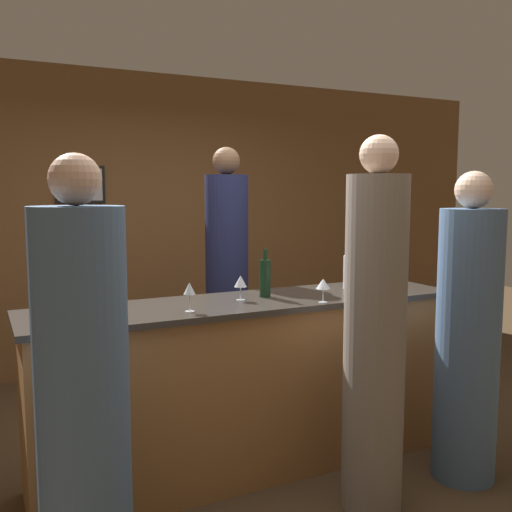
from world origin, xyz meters
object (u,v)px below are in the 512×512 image
(bartender, at_px, (227,291))
(guest_1, at_px, (83,398))
(guest_2, at_px, (468,339))
(guest_0, at_px, (375,338))
(ice_bucket, at_px, (356,272))
(wine_bottle_0, at_px, (265,277))

(bartender, bearing_deg, guest_1, 49.75)
(bartender, bearing_deg, guest_2, 119.91)
(guest_0, bearing_deg, ice_bucket, 60.64)
(guest_0, xyz_separation_m, ice_bucket, (0.42, 0.74, 0.23))
(guest_0, relative_size, ice_bucket, 8.97)
(bartender, bearing_deg, guest_0, 96.72)
(wine_bottle_0, height_order, ice_bucket, wine_bottle_0)
(bartender, distance_m, guest_2, 1.74)
(guest_1, relative_size, ice_bucket, 8.35)
(guest_2, height_order, wine_bottle_0, guest_2)
(guest_0, bearing_deg, bartender, 96.72)
(guest_2, distance_m, ice_bucket, 0.83)
(guest_2, bearing_deg, guest_1, -179.14)
(bartender, distance_m, wine_bottle_0, 0.82)
(guest_2, bearing_deg, wine_bottle_0, 142.90)
(wine_bottle_0, bearing_deg, bartender, 83.88)
(guest_1, bearing_deg, wine_bottle_0, 31.67)
(bartender, height_order, guest_2, bartender)
(guest_0, distance_m, guest_2, 0.69)
(guest_0, xyz_separation_m, guest_1, (-1.49, -0.01, -0.08))
(guest_2, height_order, ice_bucket, guest_2)
(wine_bottle_0, bearing_deg, guest_2, -37.10)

